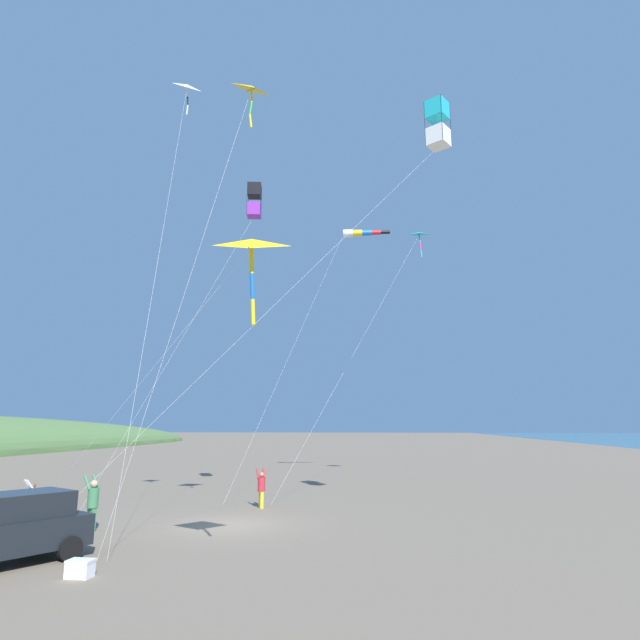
# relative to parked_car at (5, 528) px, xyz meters

# --- Properties ---
(ground_plane) EXTENTS (600.00, 600.00, 0.00)m
(ground_plane) POSITION_rel_parked_car_xyz_m (4.13, 6.61, -0.95)
(ground_plane) COLOR #756654
(parked_car) EXTENTS (3.67, 4.66, 1.85)m
(parked_car) POSITION_rel_parked_car_xyz_m (0.00, 0.00, 0.00)
(parked_car) COLOR black
(parked_car) RESTS_ON ground_plane
(cooler_box) EXTENTS (0.62, 0.42, 0.42)m
(cooler_box) POSITION_rel_parked_car_xyz_m (2.71, -0.67, -0.74)
(cooler_box) COLOR white
(cooler_box) RESTS_ON ground_plane
(person_adult_flyer) EXTENTS (0.68, 0.60, 1.93)m
(person_adult_flyer) POSITION_rel_parked_car_xyz_m (-0.30, 4.58, 0.10)
(person_adult_flyer) COLOR #3D7F51
(person_adult_flyer) RESTS_ON ground_plane
(person_child_green_jacket) EXTENTS (0.56, 0.58, 1.63)m
(person_child_green_jacket) POSITION_rel_parked_car_xyz_m (-3.74, 5.98, -0.07)
(person_child_green_jacket) COLOR #232328
(person_child_green_jacket) RESTS_ON ground_plane
(person_child_grey_jacket) EXTENTS (0.58, 0.62, 1.74)m
(person_child_grey_jacket) POSITION_rel_parked_car_xyz_m (4.20, 10.84, -0.00)
(person_child_grey_jacket) COLOR gold
(person_child_grey_jacket) RESTS_ON ground_plane
(kite_delta_green_low_center) EXTENTS (9.80, 4.67, 8.53)m
(kite_delta_green_low_center) POSITION_rel_parked_car_xyz_m (7.00, -1.19, 7.20)
(kite_delta_green_low_center) COLOR yellow
(kite_delta_green_low_center) RESTS_ON ground_plane
(kite_windsock_yellow_midlevel) EXTENTS (8.01, 13.59, 18.42)m
(kite_windsock_yellow_midlevel) POSITION_rel_parked_car_xyz_m (7.89, 24.45, 17.18)
(kite_windsock_yellow_midlevel) COLOR white
(kite_windsock_yellow_midlevel) RESTS_ON ground_plane
(kite_delta_red_high_left) EXTENTS (3.72, 4.00, 16.89)m
(kite_delta_red_high_left) POSITION_rel_parked_car_xyz_m (5.23, 4.16, 15.58)
(kite_delta_red_high_left) COLOR yellow
(kite_delta_red_high_left) RESTS_ON ground_plane
(kite_box_striped_overhead) EXTENTS (6.31, 5.03, 16.57)m
(kite_box_striped_overhead) POSITION_rel_parked_car_xyz_m (3.11, 12.18, 14.68)
(kite_box_striped_overhead) COLOR black
(kite_box_striped_overhead) RESTS_ON ground_plane
(kite_box_black_fish_shape) EXTENTS (13.50, 6.50, 17.13)m
(kite_box_black_fish_shape) POSITION_rel_parked_car_xyz_m (12.52, 6.96, 15.14)
(kite_box_black_fish_shape) COLOR #1EB7C6
(kite_box_black_fish_shape) RESTS_ON ground_plane
(kite_delta_long_streamer_left) EXTENTS (8.46, 10.54, 17.03)m
(kite_delta_long_streamer_left) POSITION_rel_parked_car_xyz_m (12.20, 21.76, 15.78)
(kite_delta_long_streamer_left) COLOR #1EB7C6
(kite_delta_long_streamer_left) RESTS_ON ground_plane
(kite_delta_long_streamer_right) EXTENTS (1.05, 4.82, 18.00)m
(kite_delta_long_streamer_right) POSITION_rel_parked_car_xyz_m (2.12, 5.13, 16.62)
(kite_delta_long_streamer_right) COLOR white
(kite_delta_long_streamer_right) RESTS_ON ground_plane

